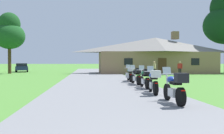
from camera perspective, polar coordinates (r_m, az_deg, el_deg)
ground_plane at (r=21.31m, az=-2.71°, el=-3.09°), size 500.00×500.00×0.00m
asphalt_driveway at (r=19.32m, az=-2.41°, el=-3.42°), size 6.40×80.00×0.06m
motorcycle_blue_nearest_to_camera at (r=9.25m, az=14.13°, el=-4.67°), size 0.66×2.08×1.30m
motorcycle_blue_second_in_row at (r=11.98m, az=9.43°, el=-3.35°), size 0.68×2.08×1.30m
motorcycle_green_third_in_row at (r=14.48m, az=7.55°, el=-2.59°), size 0.66×2.08×1.30m
motorcycle_black_fourth_in_row at (r=16.91m, az=5.56°, el=-2.07°), size 0.67×2.08×1.30m
motorcycle_green_farthest_in_row at (r=19.48m, az=4.07°, el=-1.69°), size 0.74×2.08×1.30m
stone_lodge at (r=36.01m, az=9.89°, el=2.72°), size 16.74×6.82×5.95m
bystander_red_shirt_near_lodge at (r=29.29m, az=15.22°, el=-0.14°), size 0.48×0.38×1.69m
bystander_tan_shirt_beside_signpost at (r=27.42m, az=9.61°, el=-0.23°), size 0.38×0.48×1.67m
tree_left_far at (r=37.47m, az=-22.34°, el=7.25°), size 4.19×4.19×8.41m
parked_navy_suv_far_left at (r=42.98m, az=-19.84°, el=-0.03°), size 2.84×4.90×1.40m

